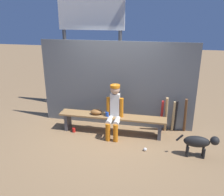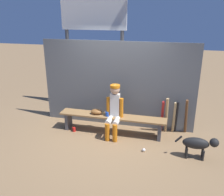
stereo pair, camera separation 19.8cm
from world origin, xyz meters
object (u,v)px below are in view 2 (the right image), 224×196
(bat_aluminum_black, at_px, (176,117))
(scoreboard, at_px, (96,29))
(bat_wood_natural, at_px, (174,117))
(baseball, at_px, (144,150))
(bat_wood_dark, at_px, (186,117))
(cup_on_bench, at_px, (107,114))
(bat_aluminum_red, at_px, (162,116))
(cup_on_ground, at_px, (74,129))
(baseball_glove, at_px, (96,112))
(dog, at_px, (199,144))
(player_seated, at_px, (114,110))
(bat_wood_tan, at_px, (167,115))
(dugout_bench, at_px, (112,119))

(bat_aluminum_black, height_order, scoreboard, scoreboard)
(bat_wood_natural, bearing_deg, baseball, -119.16)
(bat_wood_dark, xyz_separation_m, cup_on_bench, (-1.84, -0.45, 0.06))
(bat_wood_natural, relative_size, scoreboard, 0.24)
(bat_aluminum_red, distance_m, cup_on_ground, 2.21)
(cup_on_ground, bearing_deg, bat_aluminum_red, 13.98)
(baseball_glove, bearing_deg, bat_wood_dark, 10.46)
(scoreboard, distance_m, dog, 4.06)
(player_seated, height_order, bat_wood_tan, player_seated)
(bat_aluminum_red, height_order, cup_on_ground, bat_aluminum_red)
(bat_aluminum_black, distance_m, dog, 1.15)
(player_seated, xyz_separation_m, bat_wood_dark, (1.66, 0.50, -0.21))
(dugout_bench, height_order, scoreboard, scoreboard)
(bat_wood_tan, bearing_deg, bat_aluminum_black, 19.12)
(bat_wood_tan, relative_size, bat_wood_dark, 0.99)
(player_seated, bearing_deg, dog, -15.48)
(player_seated, distance_m, bat_aluminum_black, 1.55)
(player_seated, height_order, cup_on_ground, player_seated)
(bat_aluminum_black, distance_m, cup_on_bench, 1.69)
(player_seated, distance_m, bat_wood_tan, 1.30)
(bat_wood_dark, bearing_deg, cup_on_bench, -166.20)
(player_seated, relative_size, cup_on_bench, 11.35)
(scoreboard, bearing_deg, bat_wood_tan, -28.40)
(bat_wood_dark, bearing_deg, cup_on_ground, -168.49)
(player_seated, distance_m, bat_aluminum_red, 1.23)
(bat_wood_dark, bearing_deg, dugout_bench, -167.25)
(bat_wood_natural, relative_size, bat_wood_dark, 0.86)
(bat_aluminum_black, bearing_deg, bat_wood_natural, -169.50)
(player_seated, relative_size, bat_aluminum_red, 1.47)
(dugout_bench, xyz_separation_m, bat_wood_tan, (1.28, 0.34, 0.10))
(baseball_glove, relative_size, cup_on_bench, 2.55)
(bat_aluminum_red, distance_m, bat_wood_dark, 0.56)
(cup_on_ground, relative_size, dog, 0.13)
(baseball_glove, distance_m, cup_on_ground, 0.74)
(dugout_bench, bearing_deg, player_seated, -55.56)
(baseball_glove, bearing_deg, bat_wood_natural, 12.64)
(bat_aluminum_black, xyz_separation_m, bat_wood_dark, (0.23, -0.03, 0.04))
(baseball_glove, bearing_deg, cup_on_bench, -11.67)
(bat_wood_tan, height_order, bat_wood_natural, bat_wood_tan)
(cup_on_ground, bearing_deg, scoreboard, 86.69)
(bat_aluminum_red, distance_m, bat_wood_natural, 0.29)
(bat_wood_tan, bearing_deg, bat_aluminum_red, 163.52)
(dugout_bench, bearing_deg, bat_wood_natural, 15.88)
(baseball_glove, distance_m, bat_wood_natural, 1.90)
(dugout_bench, bearing_deg, bat_wood_tan, 15.08)
(baseball_glove, height_order, cup_on_bench, baseball_glove)
(bat_aluminum_black, distance_m, baseball, 1.31)
(bat_wood_natural, bearing_deg, cup_on_ground, -166.70)
(bat_wood_tan, distance_m, bat_aluminum_black, 0.25)
(bat_wood_tan, bearing_deg, player_seated, -159.41)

